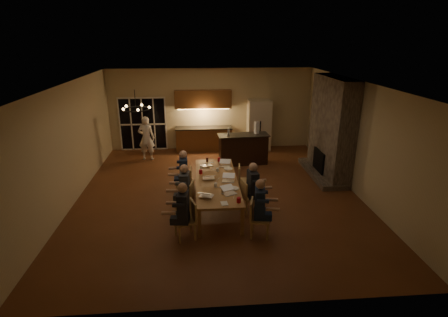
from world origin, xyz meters
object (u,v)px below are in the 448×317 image
at_px(chair_left_near, 185,220).
at_px(plate_near, 234,188).
at_px(person_right_mid, 253,188).
at_px(person_left_far, 184,174).
at_px(laptop_f, 225,163).
at_px(laptop_e, 206,162).
at_px(can_silver, 223,190).
at_px(person_left_near, 183,212).
at_px(redcup_mid, 201,172).
at_px(standing_person, 146,138).
at_px(dining_table, 217,193).
at_px(chair_right_far, 246,181).
at_px(chair_right_near, 260,218).
at_px(redcup_near, 239,200).
at_px(chair_left_far, 184,182).
at_px(laptop_a, 206,192).
at_px(bar_blender, 257,128).
at_px(laptop_b, 230,190).
at_px(plate_far, 228,169).
at_px(mug_back, 201,167).
at_px(laptop_d, 228,177).
at_px(mug_front, 216,185).
at_px(mug_mid, 218,170).
at_px(bar_island, 243,149).
at_px(chair_left_mid, 185,198).
at_px(redcup_far, 219,159).
at_px(can_cola, 207,160).
at_px(refrigerator, 259,125).
at_px(plate_left, 207,195).
at_px(person_left_mid, 185,190).
at_px(chair_right_mid, 251,196).
at_px(chandelier, 136,109).
at_px(laptop_c, 209,175).

relative_size(chair_left_near, plate_near, 3.48).
distance_m(person_right_mid, person_left_far, 2.11).
xyz_separation_m(person_right_mid, laptop_f, (-0.60, 1.46, 0.17)).
relative_size(laptop_e, can_silver, 2.67).
distance_m(person_left_near, redcup_mid, 2.12).
bearing_deg(standing_person, dining_table, 125.92).
xyz_separation_m(chair_right_far, plate_near, (-0.49, -1.20, 0.31)).
xyz_separation_m(chair_right_near, redcup_near, (-0.46, 0.24, 0.37)).
xyz_separation_m(chair_left_far, redcup_near, (1.32, -1.97, 0.37)).
xyz_separation_m(standing_person, redcup_mid, (1.93, -3.49, -0.01)).
relative_size(laptop_a, bar_blender, 0.74).
xyz_separation_m(laptop_b, plate_far, (0.12, 1.68, -0.10)).
height_order(chair_left_near, laptop_a, laptop_a).
bearing_deg(mug_back, person_left_far, -159.38).
bearing_deg(laptop_d, laptop_f, 101.53).
height_order(laptop_f, mug_front, laptop_f).
xyz_separation_m(mug_mid, redcup_near, (0.36, -1.97, 0.01)).
xyz_separation_m(person_right_mid, mug_back, (-1.28, 1.32, 0.11)).
bearing_deg(mug_back, bar_island, 57.36).
distance_m(bar_island, laptop_e, 2.57).
relative_size(laptop_d, mug_front, 3.20).
distance_m(mug_front, bar_blender, 4.17).
distance_m(chair_left_mid, chair_left_far, 1.02).
bearing_deg(redcup_mid, redcup_far, 59.61).
bearing_deg(person_right_mid, standing_person, 29.68).
relative_size(can_cola, bar_blender, 0.28).
distance_m(chair_left_far, person_left_near, 2.23).
relative_size(laptop_b, laptop_f, 1.00).
bearing_deg(mug_mid, chair_right_far, -0.05).
xyz_separation_m(standing_person, can_cola, (2.14, -2.50, -0.01)).
height_order(redcup_far, can_silver, same).
bearing_deg(laptop_d, chair_right_near, -57.14).
bearing_deg(redcup_far, chair_left_mid, -118.47).
bearing_deg(person_right_mid, mug_mid, 30.99).
bearing_deg(plate_near, laptop_e, 110.67).
xyz_separation_m(refrigerator, chair_right_far, (-1.10, -4.26, -0.55)).
height_order(plate_near, bar_blender, bar_blender).
xyz_separation_m(chair_left_near, plate_left, (0.51, 0.61, 0.31)).
distance_m(chair_left_near, mug_front, 1.40).
distance_m(person_left_mid, laptop_b, 1.19).
distance_m(chair_right_mid, plate_near, 0.58).
xyz_separation_m(bar_island, laptop_f, (-0.85, -2.25, 0.32)).
height_order(chair_left_mid, person_left_far, person_left_far).
relative_size(person_left_mid, mug_back, 13.80).
bearing_deg(laptop_e, bar_blender, -148.80).
bearing_deg(mug_mid, person_left_mid, -130.01).
distance_m(chair_left_near, plate_far, 2.65).
bearing_deg(plate_left, plate_far, 68.59).
distance_m(chandelier, laptop_c, 2.57).
xyz_separation_m(chair_right_far, mug_back, (-1.27, 0.23, 0.36)).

